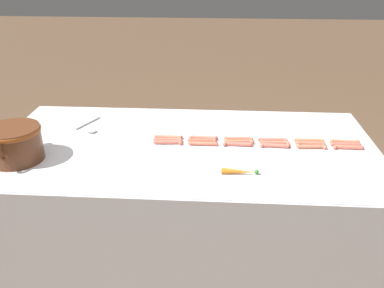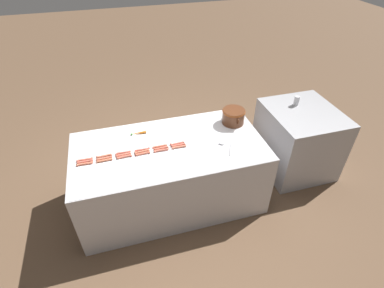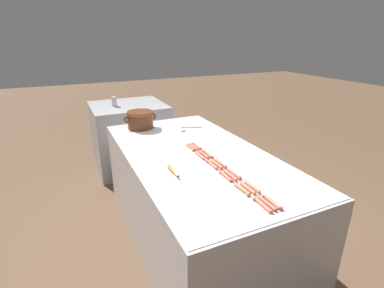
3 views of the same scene
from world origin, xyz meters
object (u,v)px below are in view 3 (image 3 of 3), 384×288
object	(u,v)px
hot_dog_5	(190,147)
hot_dog_12	(272,202)
hot_dog_2	(226,176)
hot_dog_7	(248,188)
hot_dog_14	(234,174)
serving_spoon	(186,129)
hot_dog_8	(230,175)
back_cabinet	(130,136)
hot_dog_6	(267,203)
hot_dog_9	(217,164)
bean_pot	(140,119)
soda_can	(114,102)
hot_dog_4	(200,156)
hot_dog_10	(204,154)
carrot	(173,172)
hot_dog_15	(221,163)
hot_dog_1	(242,189)
hot_dog_3	(212,165)
hot_dog_0	(262,205)
hot_dog_16	(208,154)
hot_dog_17	(197,146)
hot_dog_13	(252,187)
hot_dog_11	(194,147)

from	to	relation	value
hot_dog_5	hot_dog_12	size ratio (longest dim) A/B	1.00
hot_dog_2	hot_dog_7	size ratio (longest dim) A/B	1.00
hot_dog_7	hot_dog_14	xyz separation A→B (m)	(0.03, 0.20, 0.00)
serving_spoon	hot_dog_7	bearing A→B (deg)	-96.07
hot_dog_8	hot_dog_7	bearing A→B (deg)	-88.68
back_cabinet	hot_dog_6	size ratio (longest dim) A/B	5.71
hot_dog_9	bean_pot	distance (m)	1.19
back_cabinet	hot_dog_5	distance (m)	1.76
back_cabinet	soda_can	distance (m)	0.54
hot_dog_4	hot_dog_10	size ratio (longest dim) A/B	1.00
hot_dog_4	hot_dog_9	world-z (taller)	same
serving_spoon	carrot	size ratio (longest dim) A/B	1.43
hot_dog_4	hot_dog_8	xyz separation A→B (m)	(0.04, -0.40, 0.00)
hot_dog_15	bean_pot	bearing A→B (deg)	104.59
hot_dog_12	hot_dog_14	xyz separation A→B (m)	(-0.00, 0.40, 0.00)
hot_dog_15	bean_pot	size ratio (longest dim) A/B	0.49
carrot	hot_dog_6	bearing A→B (deg)	-60.11
hot_dog_1	hot_dog_2	distance (m)	0.20
hot_dog_3	bean_pot	xyz separation A→B (m)	(-0.23, 1.14, 0.09)
hot_dog_7	carrot	bearing A→B (deg)	130.54
hot_dog_2	hot_dog_8	xyz separation A→B (m)	(0.04, -0.00, 0.00)
hot_dog_15	soda_can	world-z (taller)	soda_can
hot_dog_0	carrot	world-z (taller)	carrot
hot_dog_16	bean_pot	distance (m)	1.00
serving_spoon	hot_dog_1	bearing A→B (deg)	-97.89
carrot	hot_dog_9	bearing A→B (deg)	-1.63
serving_spoon	hot_dog_14	bearing A→B (deg)	-95.59
hot_dog_6	bean_pot	world-z (taller)	bean_pot
hot_dog_1	bean_pot	bearing A→B (deg)	98.27
hot_dog_15	hot_dog_17	size ratio (longest dim) A/B	1.00
hot_dog_7	hot_dog_16	world-z (taller)	same
hot_dog_13	hot_dog_17	distance (m)	0.80
hot_dog_7	hot_dog_8	world-z (taller)	same
hot_dog_14	hot_dog_17	bearing A→B (deg)	90.03
hot_dog_13	serving_spoon	xyz separation A→B (m)	(0.10, 1.29, -0.00)
hot_dog_14	hot_dog_3	bearing A→B (deg)	109.42
back_cabinet	serving_spoon	size ratio (longest dim) A/B	3.69
hot_dog_14	soda_can	xyz separation A→B (m)	(-0.39, 2.26, 0.10)
hot_dog_12	carrot	distance (m)	0.71
bean_pot	carrot	bearing A→B (deg)	-94.00
back_cabinet	serving_spoon	distance (m)	1.32
hot_dog_4	hot_dog_10	xyz separation A→B (m)	(0.04, 0.01, 0.00)
hot_dog_14	hot_dog_13	bearing A→B (deg)	-88.82
hot_dog_0	serving_spoon	size ratio (longest dim) A/B	0.65
hot_dog_14	serving_spoon	bearing A→B (deg)	84.41
carrot	hot_dog_1	bearing A→B (deg)	-52.89
hot_dog_5	hot_dog_11	xyz separation A→B (m)	(0.03, 0.00, 0.00)
hot_dog_2	hot_dog_5	xyz separation A→B (m)	(0.00, 0.59, 0.00)
hot_dog_14	hot_dog_8	bearing A→B (deg)	-169.24
hot_dog_12	hot_dog_16	size ratio (longest dim) A/B	1.00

